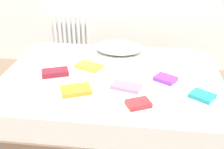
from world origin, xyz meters
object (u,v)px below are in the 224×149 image
pillow (119,47)px  textbook_yellow (89,66)px  textbook_pink (126,87)px  textbook_purple (166,79)px  textbook_red (138,104)px  textbook_maroon (55,72)px  textbook_orange (76,90)px  radiator (72,36)px  bed (111,99)px  textbook_teal (202,96)px  textbook_white (141,67)px

pillow → textbook_yellow: size_ratio=2.09×
textbook_pink → textbook_purple: size_ratio=1.39×
textbook_red → pillow: bearing=77.7°
textbook_maroon → textbook_red: size_ratio=1.35×
textbook_orange → textbook_red: bearing=-38.1°
textbook_yellow → textbook_orange: 0.46m
radiator → textbook_pink: size_ratio=2.42×
textbook_pink → radiator: bearing=134.7°
bed → pillow: bearing=88.2°
bed → textbook_maroon: 0.58m
textbook_pink → textbook_teal: 0.60m
textbook_red → textbook_yellow: textbook_red is taller
textbook_pink → textbook_orange: 0.41m
radiator → textbook_white: bearing=-48.0°
textbook_orange → textbook_teal: bearing=-20.6°
textbook_pink → textbook_white: (0.11, 0.37, 0.01)m
textbook_maroon → textbook_white: bearing=-6.5°
textbook_maroon → textbook_red: (0.77, -0.41, -0.01)m
pillow → textbook_yellow: bearing=-121.4°
textbook_red → textbook_orange: bearing=138.4°
textbook_white → textbook_maroon: bearing=140.9°
bed → textbook_white: size_ratio=8.00×
textbook_maroon → textbook_teal: textbook_maroon is taller
bed → textbook_orange: bearing=-126.4°
textbook_teal → textbook_orange: (-1.00, -0.04, 0.00)m
textbook_teal → textbook_yellow: 1.07m
textbook_maroon → textbook_red: bearing=-50.3°
textbook_white → textbook_teal: bearing=-97.0°
radiator → textbook_white: radiator is taller
textbook_maroon → textbook_white: 0.79m
textbook_purple → textbook_white: 0.30m
textbook_white → textbook_orange: 0.70m
pillow → textbook_teal: 1.11m
textbook_red → textbook_orange: textbook_red is taller
bed → radiator: radiator is taller
textbook_red → textbook_orange: 0.53m
bed → textbook_white: (0.26, 0.15, 0.28)m
bed → textbook_red: bearing=-60.9°
radiator → textbook_red: bearing=-60.5°
textbook_maroon → textbook_white: textbook_white is taller
radiator → textbook_pink: 1.65m
pillow → textbook_white: size_ratio=1.98×
radiator → textbook_purple: bearing=-46.9°
textbook_red → textbook_white: textbook_white is taller
bed → textbook_maroon: (-0.50, -0.06, 0.28)m
textbook_pink → textbook_orange: size_ratio=1.02×
textbook_white → textbook_yellow: bearing=128.4°
pillow → textbook_maroon: bearing=-131.4°
radiator → pillow: bearing=-43.8°
textbook_yellow → textbook_pink: bearing=-19.8°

